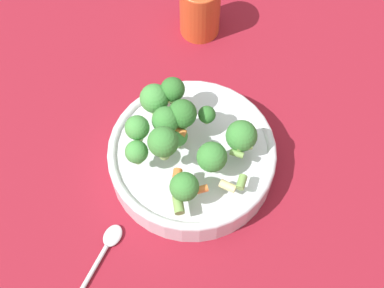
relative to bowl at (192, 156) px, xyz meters
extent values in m
plane|color=maroon|center=(0.00, 0.00, -0.03)|extent=(3.00, 3.00, 0.00)
cylinder|color=silver|center=(0.00, 0.00, -0.01)|extent=(0.26, 0.26, 0.05)
torus|color=silver|center=(0.00, 0.00, 0.02)|extent=(0.26, 0.26, 0.01)
cylinder|color=#8CB766|center=(0.06, -0.03, 0.03)|extent=(0.02, 0.02, 0.02)
sphere|color=#3D8438|center=(0.06, -0.03, 0.06)|extent=(0.05, 0.05, 0.05)
cylinder|color=#8CB766|center=(0.01, 0.07, 0.06)|extent=(0.01, 0.01, 0.02)
sphere|color=#33722D|center=(0.01, 0.07, 0.08)|extent=(0.04, 0.04, 0.04)
cylinder|color=#8CB766|center=(-0.02, 0.08, 0.05)|extent=(0.02, 0.02, 0.02)
sphere|color=#479342|center=(-0.02, 0.08, 0.08)|extent=(0.04, 0.04, 0.04)
cylinder|color=#8CB766|center=(-0.05, -0.01, 0.07)|extent=(0.02, 0.02, 0.02)
sphere|color=#3D8438|center=(-0.05, -0.01, 0.10)|extent=(0.04, 0.04, 0.04)
cylinder|color=#8CB766|center=(0.00, 0.03, 0.06)|extent=(0.01, 0.01, 0.02)
sphere|color=#33722D|center=(0.00, 0.03, 0.08)|extent=(0.04, 0.04, 0.04)
cylinder|color=#8CB766|center=(-0.07, 0.04, 0.06)|extent=(0.01, 0.01, 0.02)
sphere|color=#479342|center=(-0.07, 0.04, 0.09)|extent=(0.04, 0.04, 0.04)
cylinder|color=#8CB766|center=(-0.08, 0.01, 0.05)|extent=(0.01, 0.01, 0.01)
sphere|color=#479342|center=(-0.08, 0.01, 0.07)|extent=(0.03, 0.03, 0.03)
cylinder|color=#8CB766|center=(-0.02, 0.02, 0.03)|extent=(0.01, 0.01, 0.01)
sphere|color=#479342|center=(-0.02, 0.02, 0.05)|extent=(0.03, 0.03, 0.03)
cylinder|color=#8CB766|center=(0.01, -0.04, 0.04)|extent=(0.02, 0.02, 0.01)
sphere|color=#3D8438|center=(0.01, -0.04, 0.07)|extent=(0.04, 0.04, 0.04)
cylinder|color=#8CB766|center=(-0.05, -0.07, 0.04)|extent=(0.01, 0.01, 0.01)
sphere|color=#3D8438|center=(-0.05, -0.07, 0.07)|extent=(0.04, 0.04, 0.04)
cylinder|color=#8CB766|center=(-0.03, 0.03, 0.05)|extent=(0.01, 0.01, 0.02)
sphere|color=#3D8438|center=(-0.03, 0.03, 0.08)|extent=(0.04, 0.04, 0.04)
cylinder|color=#8CB766|center=(0.04, 0.02, 0.05)|extent=(0.01, 0.01, 0.01)
sphere|color=#33722D|center=(0.04, 0.02, 0.06)|extent=(0.03, 0.03, 0.03)
cylinder|color=#729E4C|center=(0.03, -0.09, 0.04)|extent=(0.02, 0.02, 0.01)
cylinder|color=orange|center=(-0.01, 0.01, 0.06)|extent=(0.02, 0.02, 0.01)
cylinder|color=beige|center=(0.01, -0.08, 0.04)|extent=(0.02, 0.03, 0.01)
cylinder|color=#729E4C|center=(0.05, -0.05, 0.06)|extent=(0.02, 0.02, 0.01)
cylinder|color=orange|center=(-0.05, -0.05, 0.06)|extent=(0.02, 0.02, 0.01)
cylinder|color=orange|center=(-0.01, 0.03, 0.04)|extent=(0.03, 0.02, 0.01)
cylinder|color=orange|center=(-0.03, -0.08, 0.05)|extent=(0.02, 0.01, 0.01)
cylinder|color=#729E4C|center=(0.06, -0.05, 0.06)|extent=(0.03, 0.02, 0.01)
cylinder|color=orange|center=(0.00, 0.09, 0.04)|extent=(0.03, 0.02, 0.01)
cylinder|color=#729E4C|center=(-0.06, -0.08, 0.05)|extent=(0.02, 0.03, 0.01)
cylinder|color=#CC4C23|center=(0.14, 0.24, 0.02)|extent=(0.07, 0.07, 0.10)
cylinder|color=silver|center=(-0.23, -0.10, -0.02)|extent=(0.11, 0.08, 0.01)
ellipsoid|color=silver|center=(-0.16, -0.05, -0.02)|extent=(0.04, 0.04, 0.01)
camera|label=1|loc=(-0.18, -0.34, 0.74)|focal=50.00mm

